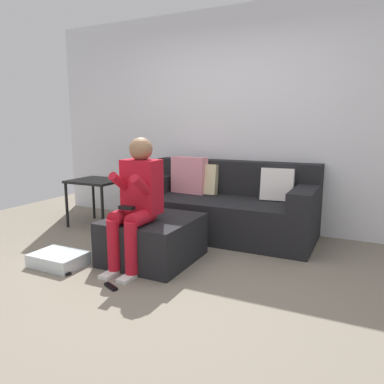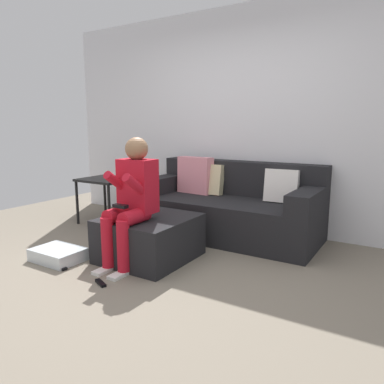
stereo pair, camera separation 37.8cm
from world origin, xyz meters
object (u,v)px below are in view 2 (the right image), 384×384
(couch_sectional, at_px, (229,207))
(person_seated, at_px, (132,196))
(remote_by_storage_bin, at_px, (61,267))
(side_table, at_px, (106,184))
(remote_near_ottoman, at_px, (101,283))
(storage_bin, at_px, (58,255))
(ottoman, at_px, (149,238))

(couch_sectional, bearing_deg, person_seated, -105.32)
(person_seated, relative_size, remote_by_storage_bin, 7.54)
(side_table, bearing_deg, remote_near_ottoman, -47.13)
(couch_sectional, distance_m, side_table, 1.69)
(storage_bin, bearing_deg, side_table, 115.38)
(side_table, height_order, remote_by_storage_bin, side_table)
(ottoman, bearing_deg, remote_near_ottoman, -87.65)
(ottoman, distance_m, remote_near_ottoman, 0.72)
(ottoman, bearing_deg, person_seated, -102.22)
(person_seated, relative_size, storage_bin, 2.48)
(storage_bin, xyz_separation_m, side_table, (-0.61, 1.28, 0.46))
(side_table, bearing_deg, remote_by_storage_bin, -60.46)
(couch_sectional, xyz_separation_m, storage_bin, (-1.03, -1.63, -0.28))
(couch_sectional, xyz_separation_m, remote_by_storage_bin, (-0.85, -1.75, -0.33))
(storage_bin, height_order, side_table, side_table)
(ottoman, relative_size, storage_bin, 1.76)
(storage_bin, xyz_separation_m, remote_by_storage_bin, (0.19, -0.12, -0.05))
(remote_near_ottoman, bearing_deg, remote_by_storage_bin, -162.38)
(ottoman, relative_size, remote_by_storage_bin, 5.34)
(storage_bin, distance_m, remote_by_storage_bin, 0.23)
(couch_sectional, relative_size, person_seated, 1.75)
(side_table, height_order, remote_near_ottoman, side_table)
(couch_sectional, height_order, storage_bin, couch_sectional)
(remote_by_storage_bin, bearing_deg, person_seated, 55.74)
(person_seated, bearing_deg, ottoman, 77.78)
(storage_bin, bearing_deg, couch_sectional, 57.66)
(ottoman, xyz_separation_m, person_seated, (-0.04, -0.20, 0.44))
(storage_bin, bearing_deg, ottoman, 35.70)
(side_table, bearing_deg, couch_sectional, 12.01)
(ottoman, xyz_separation_m, remote_near_ottoman, (0.03, -0.69, -0.20))
(remote_near_ottoman, height_order, remote_by_storage_bin, same)
(couch_sectional, distance_m, ottoman, 1.17)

